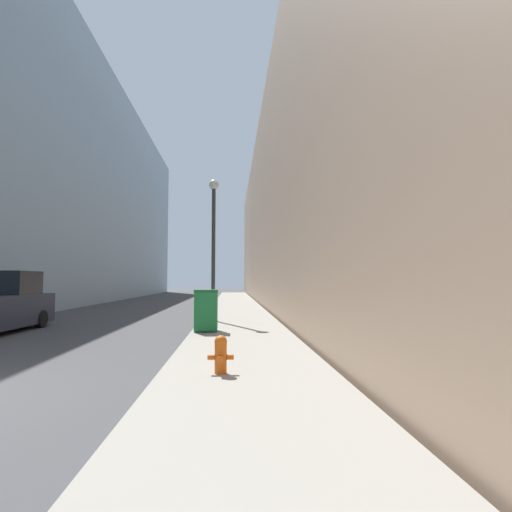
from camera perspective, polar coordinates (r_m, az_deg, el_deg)
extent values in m
cube|color=gray|center=(23.53, -2.81, -7.55)|extent=(3.10, 60.00, 0.14)
cube|color=#849EB2|center=(36.03, -29.79, 9.33)|extent=(12.00, 60.00, 18.90)
cube|color=#9E7F66|center=(32.83, 10.57, 5.17)|extent=(12.00, 60.00, 13.31)
cylinder|color=#D15614|center=(7.06, -5.07, -14.40)|extent=(0.21, 0.21, 0.50)
sphere|color=#D15614|center=(7.01, -5.05, -12.09)|extent=(0.22, 0.22, 0.22)
cylinder|color=#D15614|center=(7.00, -5.05, -11.57)|extent=(0.06, 0.06, 0.05)
cylinder|color=#D15614|center=(6.89, -5.10, -14.45)|extent=(0.11, 0.12, 0.11)
cylinder|color=#D15614|center=(7.06, -6.43, -14.18)|extent=(0.12, 0.09, 0.09)
cylinder|color=#D15614|center=(7.05, -3.70, -14.21)|extent=(0.12, 0.09, 0.09)
cube|color=#1E7538|center=(12.68, -7.14, -7.83)|extent=(0.70, 0.62, 1.18)
cube|color=#16572A|center=(12.65, -7.12, -4.97)|extent=(0.72, 0.64, 0.08)
cylinder|color=black|center=(13.02, -8.42, -10.11)|extent=(0.05, 0.16, 0.16)
cylinder|color=black|center=(12.98, -5.75, -10.15)|extent=(0.05, 0.16, 0.16)
cylinder|color=#2D332D|center=(16.02, -6.17, -8.72)|extent=(0.28, 0.28, 0.25)
cylinder|color=#2D332D|center=(15.99, -6.11, 0.30)|extent=(0.15, 0.15, 5.29)
sphere|color=silver|center=(16.41, -6.04, 10.10)|extent=(0.39, 0.39, 0.39)
cube|color=black|center=(16.56, -32.49, -3.24)|extent=(2.02, 1.65, 0.82)
cylinder|color=black|center=(16.77, -28.39, -7.91)|extent=(0.24, 0.64, 0.64)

